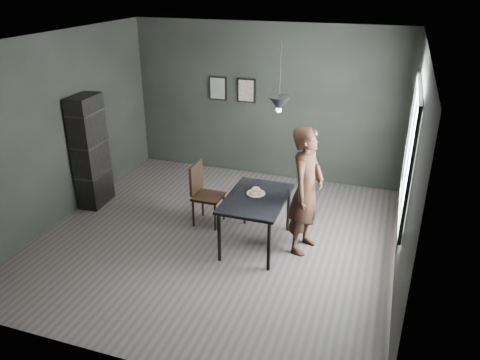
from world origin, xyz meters
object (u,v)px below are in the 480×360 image
(white_plate, at_px, (256,194))
(woman, at_px, (306,191))
(wood_chair, at_px, (203,190))
(cafe_table, at_px, (256,202))
(shelf_unit, at_px, (90,152))
(pendant_lamp, at_px, (279,104))

(white_plate, relative_size, woman, 0.13)
(woman, relative_size, wood_chair, 1.85)
(cafe_table, height_order, wood_chair, wood_chair)
(white_plate, height_order, shelf_unit, shelf_unit)
(pendant_lamp, bearing_deg, wood_chair, 166.86)
(wood_chair, xyz_separation_m, pendant_lamp, (1.21, -0.28, 1.50))
(woman, height_order, wood_chair, woman)
(white_plate, relative_size, pendant_lamp, 0.27)
(white_plate, xyz_separation_m, pendant_lamp, (0.28, 0.01, 1.29))
(woman, distance_m, shelf_unit, 3.59)
(cafe_table, height_order, white_plate, white_plate)
(cafe_table, relative_size, wood_chair, 1.25)
(cafe_table, bearing_deg, white_plate, 108.97)
(white_plate, height_order, woman, woman)
(white_plate, height_order, pendant_lamp, pendant_lamp)
(shelf_unit, height_order, pendant_lamp, pendant_lamp)
(woman, bearing_deg, wood_chair, 93.57)
(cafe_table, distance_m, shelf_unit, 2.96)
(white_plate, distance_m, shelf_unit, 2.91)
(wood_chair, height_order, pendant_lamp, pendant_lamp)
(wood_chair, bearing_deg, shelf_unit, 179.53)
(cafe_table, bearing_deg, shelf_unit, 172.03)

